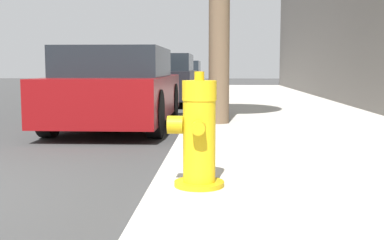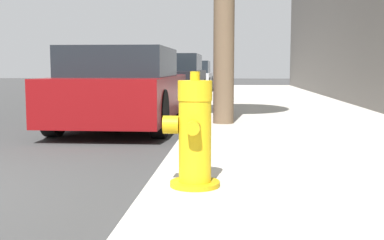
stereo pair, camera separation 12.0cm
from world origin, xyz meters
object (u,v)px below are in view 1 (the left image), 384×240
at_px(fire_hydrant, 198,135).
at_px(parked_car_far, 181,77).
at_px(parked_car_near, 118,89).
at_px(parked_car_mid, 164,79).

bearing_deg(fire_hydrant, parked_car_far, 94.73).
height_order(fire_hydrant, parked_car_near, parked_car_near).
bearing_deg(parked_car_mid, fire_hydrant, -82.20).
bearing_deg(fire_hydrant, parked_car_near, 108.57).
xyz_separation_m(parked_car_near, parked_car_mid, (0.16, 5.48, 0.01)).
height_order(fire_hydrant, parked_car_mid, parked_car_mid).
xyz_separation_m(parked_car_mid, parked_car_far, (-0.00, 6.67, -0.05)).
relative_size(parked_car_near, parked_car_far, 0.96).
xyz_separation_m(fire_hydrant, parked_car_near, (-1.54, 4.59, 0.13)).
relative_size(fire_hydrant, parked_car_mid, 0.20).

